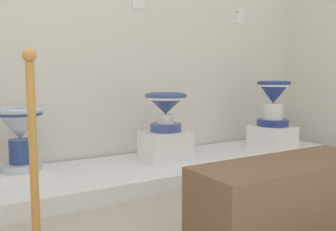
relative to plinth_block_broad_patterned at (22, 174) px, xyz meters
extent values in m
cube|color=silver|center=(1.15, 0.39, 1.37)|extent=(4.12, 0.06, 3.04)
cube|color=white|center=(1.15, -0.10, -0.09)|extent=(3.51, 0.87, 0.12)
cube|color=white|center=(0.00, 0.00, 0.00)|extent=(0.40, 0.28, 0.05)
cylinder|color=silver|center=(0.00, 0.00, 0.05)|extent=(0.28, 0.28, 0.05)
cylinder|color=navy|center=(0.00, 0.00, 0.16)|extent=(0.16, 0.16, 0.17)
cone|color=silver|center=(0.00, 0.00, 0.35)|extent=(0.31, 0.31, 0.21)
cylinder|color=navy|center=(0.00, 0.00, 0.43)|extent=(0.31, 0.31, 0.03)
torus|color=silver|center=(0.00, 0.00, 0.45)|extent=(0.33, 0.33, 0.04)
cylinder|color=navy|center=(0.00, 0.00, 0.45)|extent=(0.22, 0.22, 0.01)
cube|color=white|center=(1.13, -0.09, 0.10)|extent=(0.39, 0.30, 0.25)
cylinder|color=#3E5190|center=(1.13, -0.09, 0.26)|extent=(0.26, 0.26, 0.07)
cylinder|color=white|center=(1.13, -0.09, 0.33)|extent=(0.14, 0.14, 0.08)
cone|color=#3E5190|center=(1.13, -0.09, 0.45)|extent=(0.34, 0.34, 0.16)
cylinder|color=white|center=(1.13, -0.09, 0.51)|extent=(0.33, 0.33, 0.03)
torus|color=#3E5190|center=(1.13, -0.09, 0.53)|extent=(0.35, 0.35, 0.04)
cylinder|color=white|center=(1.13, -0.09, 0.52)|extent=(0.24, 0.24, 0.01)
cube|color=white|center=(2.35, -0.14, 0.08)|extent=(0.32, 0.39, 0.22)
cylinder|color=navy|center=(2.35, -0.14, 0.23)|extent=(0.31, 0.31, 0.07)
cylinder|color=white|center=(2.35, -0.14, 0.34)|extent=(0.19, 0.19, 0.16)
cone|color=navy|center=(2.35, -0.14, 0.52)|extent=(0.31, 0.31, 0.20)
cylinder|color=white|center=(2.35, -0.14, 0.60)|extent=(0.30, 0.30, 0.03)
torus|color=navy|center=(2.35, -0.14, 0.62)|extent=(0.33, 0.33, 0.04)
cylinder|color=white|center=(2.35, -0.14, 0.62)|extent=(0.22, 0.22, 0.01)
cube|color=white|center=(1.11, 0.35, 1.37)|extent=(0.12, 0.01, 0.14)
cube|color=white|center=(2.33, 0.35, 1.33)|extent=(0.12, 0.01, 0.15)
cube|color=#5B9E4C|center=(2.29, 0.35, 1.38)|extent=(0.02, 0.01, 0.02)
cylinder|color=#CC8D3D|center=(-0.08, -0.90, 0.31)|extent=(0.04, 0.04, 0.87)
sphere|color=#CC8D3D|center=(-0.08, -0.90, 0.78)|extent=(0.06, 0.06, 0.06)
cube|color=brown|center=(1.07, -1.43, 0.05)|extent=(1.08, 0.36, 0.40)
camera|label=1|loc=(-0.41, -2.67, 0.68)|focal=38.76mm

